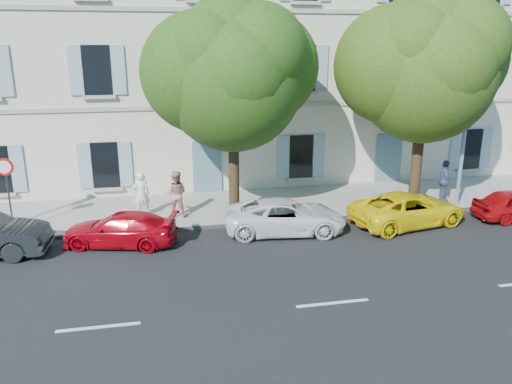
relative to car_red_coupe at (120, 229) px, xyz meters
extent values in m
plane|color=black|center=(5.75, -1.28, -0.56)|extent=(90.00, 90.00, 0.00)
cube|color=#A09E96|center=(5.75, 3.17, -0.49)|extent=(36.00, 4.50, 0.15)
cube|color=#9E998E|center=(5.75, 1.00, -0.48)|extent=(36.00, 0.16, 0.16)
cube|color=beige|center=(5.75, 8.92, 5.44)|extent=(28.00, 7.00, 12.00)
imported|color=#AB0412|center=(0.00, 0.00, 0.00)|extent=(4.15, 2.51, 1.12)
imported|color=white|center=(5.83, 0.05, 0.05)|extent=(4.60, 2.52, 1.22)
imported|color=yellow|center=(10.58, -0.09, 0.07)|extent=(4.84, 2.95, 1.25)
cylinder|color=#3A2819|center=(4.23, 1.82, 1.21)|extent=(0.41, 0.41, 3.25)
ellipsoid|color=#315D17|center=(4.23, 1.82, 4.79)|extent=(5.20, 5.20, 5.72)
cylinder|color=#3A2819|center=(11.78, 1.70, 1.26)|extent=(0.44, 0.44, 3.35)
ellipsoid|color=#3F6319|center=(11.78, 1.70, 4.97)|extent=(5.43, 5.43, 5.98)
cylinder|color=#383A3D|center=(-3.84, 1.70, 0.73)|extent=(0.06, 0.06, 2.28)
cylinder|color=red|center=(-3.84, 1.67, 1.98)|extent=(0.62, 0.09, 0.62)
cylinder|color=#7293BF|center=(13.59, 1.36, 3.30)|extent=(0.15, 0.15, 7.42)
cylinder|color=#7293BF|center=(13.59, 0.71, 7.01)|extent=(0.10, 1.30, 0.09)
cube|color=#383A3D|center=(13.59, 0.06, 6.87)|extent=(0.23, 0.42, 0.17)
imported|color=white|center=(0.69, 2.50, 0.47)|extent=(0.71, 0.53, 1.77)
imported|color=tan|center=(2.00, 2.21, 0.50)|extent=(1.02, 0.88, 1.82)
imported|color=#4B518A|center=(13.30, 1.95, 0.48)|extent=(0.71, 1.13, 1.79)
camera|label=1|loc=(1.41, -16.53, 6.05)|focal=35.00mm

